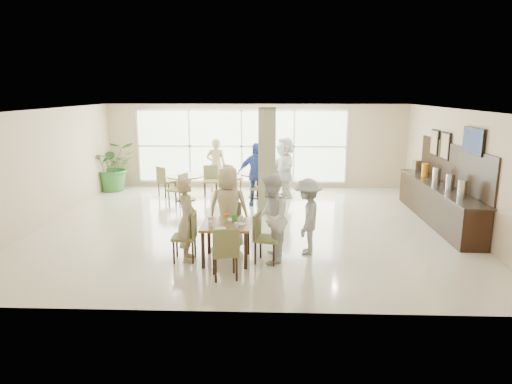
{
  "coord_description": "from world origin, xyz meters",
  "views": [
    {
      "loc": [
        0.56,
        -10.74,
        3.23
      ],
      "look_at": [
        0.2,
        -1.2,
        1.1
      ],
      "focal_mm": 32.0,
      "sensor_mm": 36.0,
      "label": 1
    }
  ],
  "objects_px": {
    "potted_plant": "(114,166)",
    "teen_far": "(228,208)",
    "round_table_left": "(185,181)",
    "round_table_right": "(258,179)",
    "adult_b": "(285,167)",
    "teen_right": "(271,218)",
    "adult_a": "(256,174)",
    "adult_standing": "(216,165)",
    "buffet_counter": "(438,200)",
    "main_table": "(226,228)",
    "teen_left": "(187,220)",
    "teen_standing": "(307,216)"
  },
  "relations": [
    {
      "from": "teen_left",
      "to": "round_table_right",
      "type": "bearing_deg",
      "value": -17.18
    },
    {
      "from": "round_table_left",
      "to": "adult_standing",
      "type": "height_order",
      "value": "adult_standing"
    },
    {
      "from": "round_table_left",
      "to": "adult_b",
      "type": "bearing_deg",
      "value": 9.25
    },
    {
      "from": "round_table_left",
      "to": "teen_left",
      "type": "distance_m",
      "value": 5.08
    },
    {
      "from": "round_table_left",
      "to": "teen_standing",
      "type": "xyz_separation_m",
      "value": [
        3.33,
        -4.51,
        0.19
      ]
    },
    {
      "from": "potted_plant",
      "to": "adult_standing",
      "type": "distance_m",
      "value": 3.38
    },
    {
      "from": "main_table",
      "to": "teen_far",
      "type": "distance_m",
      "value": 0.8
    },
    {
      "from": "main_table",
      "to": "buffet_counter",
      "type": "relative_size",
      "value": 0.2
    },
    {
      "from": "teen_far",
      "to": "adult_b",
      "type": "xyz_separation_m",
      "value": [
        1.27,
        4.72,
        0.06
      ]
    },
    {
      "from": "round_table_left",
      "to": "adult_a",
      "type": "xyz_separation_m",
      "value": [
        2.15,
        -0.53,
        0.32
      ]
    },
    {
      "from": "buffet_counter",
      "to": "adult_standing",
      "type": "relative_size",
      "value": 2.7
    },
    {
      "from": "buffet_counter",
      "to": "potted_plant",
      "type": "bearing_deg",
      "value": 160.42
    },
    {
      "from": "teen_left",
      "to": "adult_b",
      "type": "height_order",
      "value": "adult_b"
    },
    {
      "from": "teen_right",
      "to": "adult_standing",
      "type": "xyz_separation_m",
      "value": [
        -1.81,
        6.19,
        0.01
      ]
    },
    {
      "from": "teen_far",
      "to": "teen_standing",
      "type": "distance_m",
      "value": 1.63
    },
    {
      "from": "teen_right",
      "to": "adult_a",
      "type": "height_order",
      "value": "adult_a"
    },
    {
      "from": "adult_a",
      "to": "adult_standing",
      "type": "distance_m",
      "value": 2.19
    },
    {
      "from": "main_table",
      "to": "teen_far",
      "type": "relative_size",
      "value": 0.54
    },
    {
      "from": "adult_a",
      "to": "adult_b",
      "type": "xyz_separation_m",
      "value": [
        0.85,
        1.01,
        0.03
      ]
    },
    {
      "from": "round_table_left",
      "to": "teen_far",
      "type": "bearing_deg",
      "value": -67.88
    },
    {
      "from": "main_table",
      "to": "buffet_counter",
      "type": "xyz_separation_m",
      "value": [
        5.02,
        2.93,
        -0.1
      ]
    },
    {
      "from": "round_table_left",
      "to": "adult_standing",
      "type": "xyz_separation_m",
      "value": [
        0.79,
        1.2,
        0.29
      ]
    },
    {
      "from": "potted_plant",
      "to": "adult_b",
      "type": "distance_m",
      "value": 5.64
    },
    {
      "from": "round_table_left",
      "to": "teen_right",
      "type": "relative_size",
      "value": 0.65
    },
    {
      "from": "potted_plant",
      "to": "adult_a",
      "type": "xyz_separation_m",
      "value": [
        4.74,
        -1.78,
        0.09
      ]
    },
    {
      "from": "round_table_left",
      "to": "adult_b",
      "type": "distance_m",
      "value": 3.05
    },
    {
      "from": "round_table_left",
      "to": "potted_plant",
      "type": "distance_m",
      "value": 2.89
    },
    {
      "from": "buffet_counter",
      "to": "teen_standing",
      "type": "relative_size",
      "value": 3.05
    },
    {
      "from": "main_table",
      "to": "adult_b",
      "type": "xyz_separation_m",
      "value": [
        1.24,
        5.49,
        0.27
      ]
    },
    {
      "from": "main_table",
      "to": "potted_plant",
      "type": "height_order",
      "value": "potted_plant"
    },
    {
      "from": "round_table_right",
      "to": "potted_plant",
      "type": "xyz_separation_m",
      "value": [
        -4.77,
        0.81,
        0.24
      ]
    },
    {
      "from": "round_table_right",
      "to": "adult_b",
      "type": "height_order",
      "value": "adult_b"
    },
    {
      "from": "round_table_left",
      "to": "adult_b",
      "type": "relative_size",
      "value": 0.6
    },
    {
      "from": "round_table_right",
      "to": "teen_far",
      "type": "distance_m",
      "value": 4.71
    },
    {
      "from": "teen_right",
      "to": "teen_far",
      "type": "bearing_deg",
      "value": -127.12
    },
    {
      "from": "round_table_right",
      "to": "teen_right",
      "type": "xyz_separation_m",
      "value": [
        0.42,
        -5.44,
        0.28
      ]
    },
    {
      "from": "teen_standing",
      "to": "adult_b",
      "type": "bearing_deg",
      "value": -166.32
    },
    {
      "from": "potted_plant",
      "to": "adult_b",
      "type": "relative_size",
      "value": 0.88
    },
    {
      "from": "teen_right",
      "to": "adult_a",
      "type": "xyz_separation_m",
      "value": [
        -0.45,
        4.47,
        0.04
      ]
    },
    {
      "from": "round_table_right",
      "to": "teen_far",
      "type": "relative_size",
      "value": 0.64
    },
    {
      "from": "teen_left",
      "to": "teen_right",
      "type": "bearing_deg",
      "value": -95.65
    },
    {
      "from": "potted_plant",
      "to": "teen_far",
      "type": "bearing_deg",
      "value": -51.85
    },
    {
      "from": "teen_left",
      "to": "buffet_counter",
      "type": "bearing_deg",
      "value": -68.23
    },
    {
      "from": "buffet_counter",
      "to": "teen_standing",
      "type": "height_order",
      "value": "buffet_counter"
    },
    {
      "from": "buffet_counter",
      "to": "adult_a",
      "type": "height_order",
      "value": "buffet_counter"
    },
    {
      "from": "teen_left",
      "to": "main_table",
      "type": "bearing_deg",
      "value": -97.3
    },
    {
      "from": "round_table_left",
      "to": "teen_far",
      "type": "relative_size",
      "value": 0.64
    },
    {
      "from": "round_table_right",
      "to": "potted_plant",
      "type": "height_order",
      "value": "potted_plant"
    },
    {
      "from": "main_table",
      "to": "round_table_left",
      "type": "bearing_deg",
      "value": 109.29
    },
    {
      "from": "main_table",
      "to": "round_table_right",
      "type": "relative_size",
      "value": 0.85
    }
  ]
}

